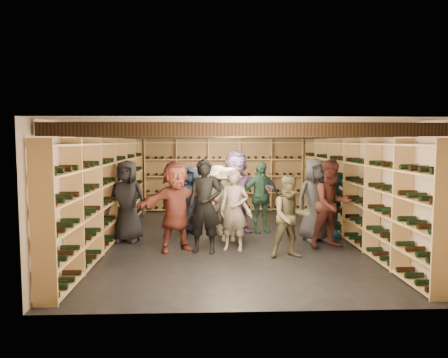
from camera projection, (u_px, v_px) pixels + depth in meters
name	position (u px, v px, depth m)	size (l,w,h in m)	color
ground	(231.00, 239.00, 9.38)	(8.00, 8.00, 0.00)	black
walls	(231.00, 184.00, 9.27)	(5.52, 8.02, 2.40)	#B6A38D
ceiling	(231.00, 127.00, 9.17)	(5.50, 8.00, 0.01)	#BEB5A2
ceiling_joists	(231.00, 134.00, 9.18)	(5.40, 7.12, 0.18)	black
wine_rack_left	(109.00, 190.00, 9.19)	(0.32, 7.50, 2.15)	tan
wine_rack_right	(350.00, 189.00, 9.39)	(0.32, 7.50, 2.15)	tan
wine_rack_back	(224.00, 175.00, 13.10)	(4.70, 0.30, 2.15)	tan
crate_stack_left	(190.00, 215.00, 10.98)	(0.51, 0.35, 0.51)	#A78358
crate_stack_right	(235.00, 213.00, 10.65)	(0.56, 0.44, 0.68)	#A78358
crate_loose	(228.00, 224.00, 10.67)	(0.50, 0.33, 0.17)	#A78358
person_0	(127.00, 201.00, 9.09)	(0.84, 0.54, 1.71)	black
person_1	(205.00, 206.00, 8.18)	(0.65, 0.43, 1.78)	black
person_2	(290.00, 217.00, 7.86)	(0.73, 0.57, 1.49)	brown
person_3	(228.00, 204.00, 9.17)	(1.00, 0.57, 1.55)	beige
person_4	(330.00, 198.00, 9.54)	(1.01, 0.42, 1.72)	#19627B
person_5	(176.00, 206.00, 8.31)	(1.61, 0.51, 1.73)	brown
person_6	(190.00, 199.00, 10.08)	(0.75, 0.49, 1.53)	#1B2645
person_7	(234.00, 210.00, 8.38)	(0.57, 0.37, 1.56)	gray
person_8	(332.00, 204.00, 8.57)	(0.84, 0.66, 1.73)	#47201A
person_9	(218.00, 201.00, 9.66)	(1.01, 0.58, 1.57)	#AAA49C
person_10	(260.00, 197.00, 10.02)	(0.96, 0.40, 1.64)	#284D3C
person_11	(236.00, 192.00, 9.99)	(1.76, 0.56, 1.90)	slate
person_12	(315.00, 200.00, 9.16)	(0.85, 0.55, 1.74)	#39393E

